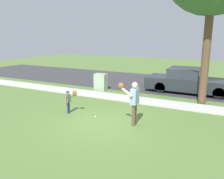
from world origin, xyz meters
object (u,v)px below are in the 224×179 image
object	(u,v)px
baseball	(96,117)
parked_pickup_dark	(189,82)
utility_cabinet	(101,82)
person_adult	(133,99)
person_child	(70,98)

from	to	relation	value
baseball	parked_pickup_dark	distance (m)	6.97
baseball	utility_cabinet	xyz separation A→B (m)	(-2.31, 4.51, 0.49)
baseball	person_adult	bearing A→B (deg)	-1.69
person_child	utility_cabinet	world-z (taller)	utility_cabinet
person_adult	utility_cabinet	size ratio (longest dim) A/B	1.61
utility_cabinet	baseball	bearing A→B (deg)	-62.86
person_adult	parked_pickup_dark	xyz separation A→B (m)	(1.07, 6.40, -0.37)
person_adult	utility_cabinet	distance (m)	6.11
person_adult	person_child	world-z (taller)	person_adult
utility_cabinet	parked_pickup_dark	bearing A→B (deg)	19.84
person_child	parked_pickup_dark	size ratio (longest dim) A/B	0.20
person_adult	parked_pickup_dark	size ratio (longest dim) A/B	0.33
utility_cabinet	parked_pickup_dark	world-z (taller)	parked_pickup_dark
baseball	parked_pickup_dark	world-z (taller)	parked_pickup_dark
person_child	parked_pickup_dark	xyz separation A→B (m)	(4.08, 6.38, -0.01)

